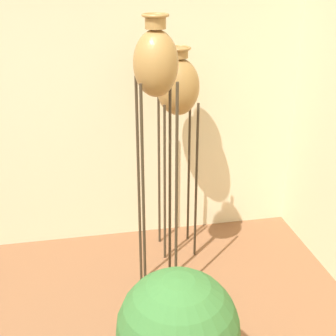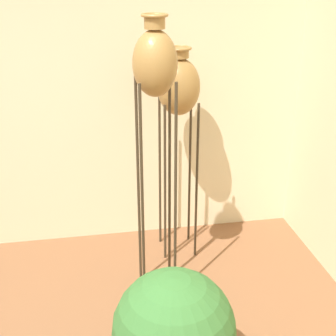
{
  "view_description": "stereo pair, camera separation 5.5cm",
  "coord_description": "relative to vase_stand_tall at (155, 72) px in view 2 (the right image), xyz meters",
  "views": [
    {
      "loc": [
        0.34,
        -1.51,
        2.21
      ],
      "look_at": [
        0.94,
        1.58,
        0.86
      ],
      "focal_mm": 50.0,
      "sensor_mm": 36.0,
      "label": 1
    },
    {
      "loc": [
        0.39,
        -1.52,
        2.21
      ],
      "look_at": [
        0.94,
        1.58,
        0.86
      ],
      "focal_mm": 50.0,
      "sensor_mm": 36.0,
      "label": 2
    }
  ],
  "objects": [
    {
      "name": "vase_stand_tall",
      "position": [
        0.0,
        0.0,
        0.0
      ],
      "size": [
        0.28,
        0.28,
        1.97
      ],
      "color": "#382D1E",
      "rests_on": "ground_plane"
    },
    {
      "name": "wall_back",
      "position": [
        -0.81,
        0.88,
        -0.27
      ],
      "size": [
        8.34,
        0.06,
        2.7
      ],
      "color": "beige",
      "rests_on": "ground_plane"
    },
    {
      "name": "vase_stand_medium",
      "position": [
        0.25,
        0.51,
        -0.25
      ],
      "size": [
        0.32,
        0.32,
        1.69
      ],
      "color": "#382D1E",
      "rests_on": "ground_plane"
    },
    {
      "name": "potted_plant",
      "position": [
        -0.06,
        -0.96,
        -1.18
      ],
      "size": [
        0.65,
        0.65,
        0.8
      ],
      "color": "brown",
      "rests_on": "ground_plane"
    }
  ]
}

